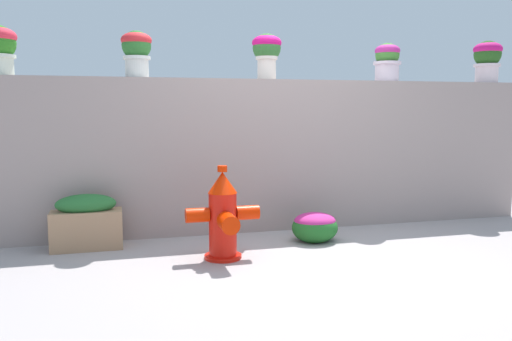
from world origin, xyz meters
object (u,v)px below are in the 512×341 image
Objects in this scene: potted_plant_1 at (137,49)px; planter_box at (87,223)px; potted_plant_2 at (267,50)px; potted_plant_3 at (387,60)px; flower_bush_left at (315,226)px; fire_hydrant at (223,217)px; potted_plant_4 at (487,58)px.

planter_box is at bearing -143.69° from potted_plant_1.
potted_plant_2 is 1.13× the size of potted_plant_3.
flower_bush_left is at bearing -148.79° from potted_plant_3.
potted_plant_2 is 0.60× the size of fire_hydrant.
potted_plant_2 is at bearing 178.75° from potted_plant_3.
potted_plant_3 reaches higher than fire_hydrant.
potted_plant_1 is 2.37m from flower_bush_left.
potted_plant_1 reaches higher than flower_bush_left.
flower_bush_left is (-2.35, -0.66, -1.67)m from potted_plant_4.
fire_hydrant is at bearing -57.60° from potted_plant_1.
fire_hydrant is (-0.67, -1.02, -1.48)m from potted_plant_2.
potted_plant_3 is 0.94× the size of flower_bush_left.
potted_plant_3 is 3.50m from planter_box.
fire_hydrant is (-2.01, -0.99, -1.41)m from potted_plant_3.
potted_plant_2 is 2.42m from planter_box.
potted_plant_3 is at bearing 0.27° from potted_plant_1.
fire_hydrant is at bearing -153.73° from potted_plant_3.
flower_bush_left is at bearing -7.55° from planter_box.
potted_plant_3 is at bearing -1.25° from potted_plant_2.
fire_hydrant is (-3.29, -1.01, -1.47)m from potted_plant_4.
potted_plant_3 is (2.63, 0.01, -0.03)m from potted_plant_1.
potted_plant_2 is at bearing 179.80° from potted_plant_4.
potted_plant_3 is 0.67× the size of planter_box.
planter_box reaches higher than flower_bush_left.
planter_box is at bearing 150.74° from fire_hydrant.
planter_box is at bearing 172.45° from flower_bush_left.
potted_plant_2 is 0.76× the size of planter_box.
potted_plant_1 is 1.00× the size of flower_bush_left.
planter_box is (-0.49, -0.36, -1.56)m from potted_plant_1.
flower_bush_left is 0.71× the size of planter_box.
potted_plant_3 is 2.65m from fire_hydrant.
potted_plant_2 is 2.63m from potted_plant_4.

